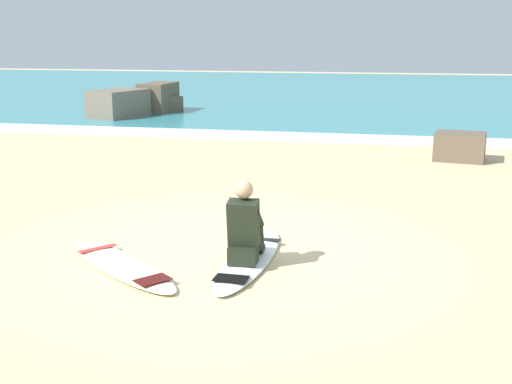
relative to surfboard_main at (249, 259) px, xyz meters
name	(u,v)px	position (x,y,z in m)	size (l,w,h in m)	color
ground_plane	(230,249)	(-0.34, 0.42, -0.04)	(80.00, 80.00, 0.00)	beige
sea	(352,92)	(-0.34, 23.03, 0.01)	(80.00, 28.00, 0.10)	teal
breaking_foam	(316,137)	(-0.34, 9.33, 0.02)	(80.00, 0.90, 0.11)	white
surfboard_main	(249,259)	(0.00, 0.00, 0.00)	(0.61, 2.39, 0.08)	white
surfer_seated	(245,229)	(-0.01, -0.14, 0.40)	(0.39, 0.71, 0.95)	black
surfboard_spare_near	(122,265)	(-1.37, -0.51, 0.00)	(2.05, 1.81, 0.08)	#EFE5C6
rock_outcrop_distant	(137,103)	(-6.66, 13.04, 0.40)	(3.02, 3.70, 1.06)	brown
shoreline_rock	(460,147)	(2.98, 7.17, 0.26)	(0.84, 1.02, 0.58)	brown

